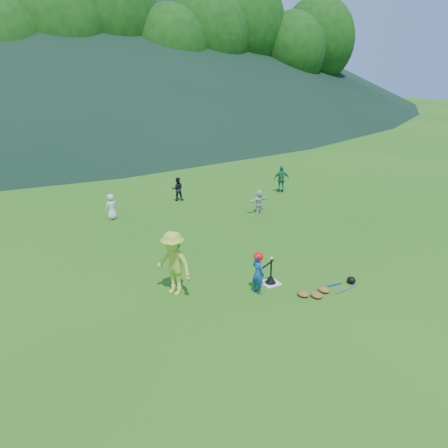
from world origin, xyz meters
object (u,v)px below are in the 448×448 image
(batting_tee, at_px, (271,279))
(equipment_pile, at_px, (324,290))
(home_plate, at_px, (270,283))
(fielder_c, at_px, (281,179))
(fielder_b, at_px, (178,189))
(fielder_d, at_px, (259,202))
(batter_child, at_px, (258,273))
(adult_coach, at_px, (173,263))
(fielder_a, at_px, (111,207))

(batting_tee, distance_m, equipment_pile, 1.42)
(home_plate, relative_size, fielder_c, 0.37)
(home_plate, relative_size, fielder_b, 0.44)
(home_plate, xyz_separation_m, equipment_pile, (0.93, -1.08, 0.06))
(equipment_pile, bearing_deg, fielder_d, 71.00)
(home_plate, bearing_deg, batter_child, -158.34)
(adult_coach, xyz_separation_m, equipment_pile, (3.38, -1.88, -0.78))
(adult_coach, distance_m, equipment_pile, 3.94)
(fielder_c, relative_size, batting_tee, 1.79)
(batter_child, xyz_separation_m, fielder_c, (6.16, 7.18, 0.06))
(fielder_c, distance_m, batting_tee, 8.93)
(home_plate, height_order, fielder_d, fielder_d)
(fielder_a, bearing_deg, fielder_b, -177.39)
(fielder_b, bearing_deg, fielder_a, 35.39)
(home_plate, bearing_deg, fielder_d, 58.88)
(adult_coach, height_order, batting_tee, adult_coach)
(home_plate, relative_size, batting_tee, 0.66)
(fielder_d, relative_size, equipment_pile, 0.53)
(batting_tee, bearing_deg, adult_coach, 161.80)
(batter_child, bearing_deg, fielder_d, -40.81)
(home_plate, distance_m, equipment_pile, 1.42)
(fielder_a, height_order, equipment_pile, fielder_a)
(fielder_d, bearing_deg, adult_coach, 30.78)
(home_plate, xyz_separation_m, fielder_a, (-2.17, 7.21, 0.48))
(adult_coach, distance_m, fielder_c, 10.12)
(home_plate, distance_m, adult_coach, 2.71)
(fielder_a, xyz_separation_m, fielder_b, (3.14, 0.94, 0.02))
(batting_tee, bearing_deg, fielder_a, 106.77)
(batter_child, relative_size, equipment_pile, 0.61)
(batter_child, height_order, batting_tee, batter_child)
(home_plate, bearing_deg, batting_tee, 0.00)
(adult_coach, relative_size, batting_tee, 2.48)
(batting_tee, xyz_separation_m, equipment_pile, (0.93, -1.08, -0.06))
(home_plate, bearing_deg, adult_coach, 161.80)
(fielder_c, xyz_separation_m, fielder_d, (-2.56, -1.95, -0.13))
(adult_coach, xyz_separation_m, fielder_b, (3.42, 7.34, -0.34))
(fielder_d, relative_size, batting_tee, 1.40)
(batter_child, relative_size, fielder_d, 1.15)
(home_plate, height_order, fielder_b, fielder_b)
(fielder_d, xyz_separation_m, equipment_pile, (-2.09, -6.08, -0.41))
(fielder_c, relative_size, fielder_d, 1.28)
(fielder_a, height_order, fielder_b, fielder_b)
(fielder_a, bearing_deg, home_plate, 92.79)
(fielder_b, height_order, fielder_d, fielder_b)
(adult_coach, distance_m, fielder_d, 6.91)
(batting_tee, bearing_deg, fielder_b, 83.20)
(adult_coach, height_order, fielder_a, adult_coach)
(fielder_a, bearing_deg, fielder_d, 143.06)
(equipment_pile, bearing_deg, fielder_b, 89.74)
(equipment_pile, bearing_deg, batting_tee, 130.84)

